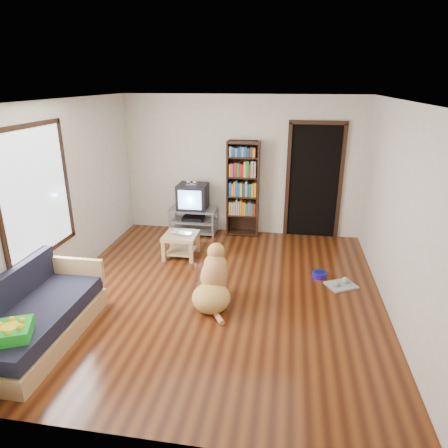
% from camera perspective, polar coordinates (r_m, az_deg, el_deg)
% --- Properties ---
extents(ground, '(5.00, 5.00, 0.00)m').
position_cam_1_polar(ground, '(5.72, -0.77, -9.82)').
color(ground, '#602C10').
rests_on(ground, ground).
extents(ceiling, '(5.00, 5.00, 0.00)m').
position_cam_1_polar(ceiling, '(4.97, -0.91, 17.19)').
color(ceiling, white).
rests_on(ceiling, ground).
extents(wall_back, '(4.50, 0.00, 4.50)m').
position_cam_1_polar(wall_back, '(7.60, 2.54, 8.23)').
color(wall_back, beige).
rests_on(wall_back, ground).
extents(wall_front, '(4.50, 0.00, 4.50)m').
position_cam_1_polar(wall_front, '(2.97, -9.57, -11.52)').
color(wall_front, beige).
rests_on(wall_front, ground).
extents(wall_left, '(0.00, 5.00, 5.00)m').
position_cam_1_polar(wall_left, '(6.01, -22.52, 3.55)').
color(wall_left, beige).
rests_on(wall_left, ground).
extents(wall_right, '(0.00, 5.00, 5.00)m').
position_cam_1_polar(wall_right, '(5.30, 23.87, 1.31)').
color(wall_right, beige).
rests_on(wall_right, ground).
extents(green_cushion, '(0.49, 0.49, 0.12)m').
position_cam_1_polar(green_cushion, '(4.62, -28.12, -13.41)').
color(green_cushion, green).
rests_on(green_cushion, sofa).
extents(laptop, '(0.40, 0.30, 0.03)m').
position_cam_1_polar(laptop, '(6.69, -6.29, -1.44)').
color(laptop, silver).
rests_on(laptop, coffee_table).
extents(dog_bowl, '(0.22, 0.22, 0.08)m').
position_cam_1_polar(dog_bowl, '(6.30, 13.47, -7.03)').
color(dog_bowl, '#21148D').
rests_on(dog_bowl, ground).
extents(grey_rag, '(0.50, 0.47, 0.03)m').
position_cam_1_polar(grey_rag, '(6.12, 16.41, -8.41)').
color(grey_rag, '#979797').
rests_on(grey_rag, ground).
extents(window, '(0.03, 1.46, 1.70)m').
position_cam_1_polar(window, '(5.55, -25.27, 4.04)').
color(window, white).
rests_on(window, wall_left).
extents(doorway, '(1.03, 0.05, 2.19)m').
position_cam_1_polar(doorway, '(7.58, 12.74, 6.33)').
color(doorway, black).
rests_on(doorway, wall_back).
extents(tv_stand, '(0.90, 0.45, 0.50)m').
position_cam_1_polar(tv_stand, '(7.79, -4.39, 0.62)').
color(tv_stand, '#99999E').
rests_on(tv_stand, ground).
extents(crt_tv, '(0.55, 0.52, 0.58)m').
position_cam_1_polar(crt_tv, '(7.67, -4.44, 4.02)').
color(crt_tv, black).
rests_on(crt_tv, tv_stand).
extents(bookshelf, '(0.60, 0.30, 1.80)m').
position_cam_1_polar(bookshelf, '(7.51, 2.73, 5.74)').
color(bookshelf, black).
rests_on(bookshelf, ground).
extents(sofa, '(0.80, 1.80, 0.80)m').
position_cam_1_polar(sofa, '(5.15, -25.28, -12.22)').
color(sofa, tan).
rests_on(sofa, ground).
extents(coffee_table, '(0.55, 0.55, 0.40)m').
position_cam_1_polar(coffee_table, '(6.76, -6.18, -2.41)').
color(coffee_table, tan).
rests_on(coffee_table, ground).
extents(dog, '(0.51, 0.98, 0.81)m').
position_cam_1_polar(dog, '(5.35, -1.55, -8.45)').
color(dog, gold).
rests_on(dog, ground).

